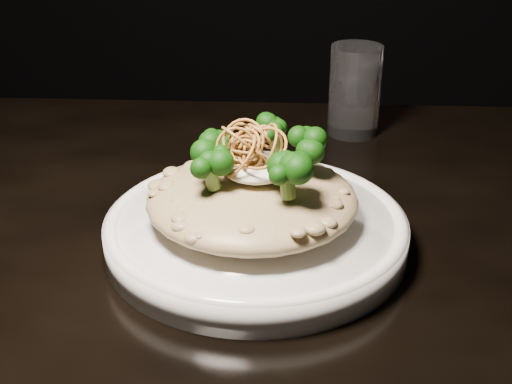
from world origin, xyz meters
TOP-DOWN VIEW (x-y plane):
  - table at (0.00, 0.00)m, footprint 1.10×0.80m
  - plate at (-0.09, 0.01)m, footprint 0.27×0.27m
  - risotto at (-0.09, 0.01)m, footprint 0.19×0.19m
  - broccoli at (-0.09, 0.01)m, footprint 0.14×0.14m
  - cheese at (-0.09, 0.01)m, footprint 0.06×0.06m
  - shallots at (-0.10, 0.01)m, footprint 0.06×0.06m
  - drinking_glass at (0.01, 0.29)m, footprint 0.08×0.08m

SIDE VIEW (x-z plane):
  - table at x=0.00m, z-range 0.29..1.04m
  - plate at x=-0.09m, z-range 0.75..0.78m
  - risotto at x=-0.09m, z-range 0.78..0.82m
  - drinking_glass at x=0.01m, z-range 0.75..0.86m
  - cheese at x=-0.09m, z-range 0.82..0.84m
  - broccoli at x=-0.09m, z-range 0.82..0.87m
  - shallots at x=-0.10m, z-range 0.84..0.87m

